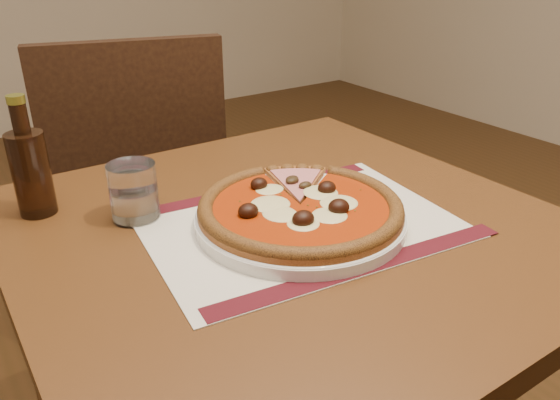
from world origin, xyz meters
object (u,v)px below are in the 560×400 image
at_px(bottle, 31,169).
at_px(plate, 300,218).
at_px(table, 287,277).
at_px(pizza, 300,207).
at_px(water_glass, 134,192).
at_px(chair_far, 138,184).

bearing_deg(bottle, plate, -40.12).
relative_size(table, bottle, 4.20).
xyz_separation_m(pizza, bottle, (-0.32, 0.27, 0.04)).
bearing_deg(water_glass, bottle, 139.16).
bearing_deg(pizza, chair_far, 89.13).
distance_m(table, pizza, 0.13).
height_order(chair_far, plate, chair_far).
distance_m(chair_far, water_glass, 0.69).
bearing_deg(chair_far, water_glass, 85.22).
bearing_deg(table, pizza, -60.17).
height_order(table, pizza, pizza).
height_order(table, chair_far, chair_far).
xyz_separation_m(table, water_glass, (-0.19, 0.15, 0.15)).
bearing_deg(plate, pizza, -122.67).
height_order(plate, water_glass, water_glass).
distance_m(plate, pizza, 0.02).
xyz_separation_m(plate, bottle, (-0.32, 0.27, 0.06)).
distance_m(plate, bottle, 0.42).
relative_size(water_glass, bottle, 0.47).
bearing_deg(pizza, plate, 57.33).
relative_size(table, chair_far, 0.86).
distance_m(table, water_glass, 0.28).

